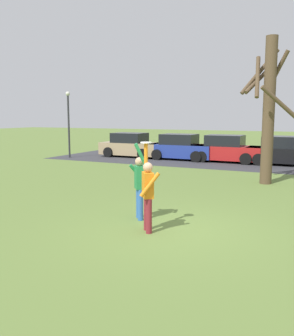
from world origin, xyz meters
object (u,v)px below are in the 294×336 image
object	(u,v)px
person_catcher	(148,191)
parked_car_red	(227,150)
parked_car_black	(284,152)
person_defender	(140,183)
lamppost_by_lot	(69,118)
bare_tree_tall	(268,106)
parked_car_blue	(181,148)
frisbee_disc	(146,143)
parked_car_tan	(131,146)

from	to	relation	value
person_catcher	parked_car_red	distance (m)	14.04
parked_car_red	parked_car_black	xyz separation A→B (m)	(3.22, 0.05, 0.00)
person_defender	parked_car_black	distance (m)	13.36
person_catcher	lamppost_by_lot	xyz separation A→B (m)	(-11.31, 11.69, 1.60)
parked_car_red	bare_tree_tall	distance (m)	7.40
parked_car_blue	parked_car_red	size ratio (longest dim) A/B	1.00
parked_car_blue	parked_car_red	world-z (taller)	same
frisbee_disc	lamppost_by_lot	xyz separation A→B (m)	(-11.18, 11.51, 0.49)
parked_car_tan	parked_car_black	world-z (taller)	same
frisbee_disc	parked_car_black	xyz separation A→B (m)	(1.86, 13.83, -1.37)
person_catcher	parked_car_red	size ratio (longest dim) A/B	0.51
frisbee_disc	bare_tree_tall	world-z (taller)	bare_tree_tall
person_defender	bare_tree_tall	world-z (taller)	bare_tree_tall
parked_car_red	lamppost_by_lot	xyz separation A→B (m)	(-9.81, -2.27, 1.86)
frisbee_disc	parked_car_red	size ratio (longest dim) A/B	0.06
parked_car_blue	bare_tree_tall	bearing A→B (deg)	-45.86
person_catcher	parked_car_black	size ratio (longest dim) A/B	0.51
person_catcher	lamppost_by_lot	bearing A→B (deg)	6.87
person_defender	bare_tree_tall	size ratio (longest dim) A/B	0.36
parked_car_tan	bare_tree_tall	xyz separation A→B (m)	(9.50, -6.23, 2.36)
parked_car_red	bare_tree_tall	bearing A→B (deg)	-63.54
parked_car_tan	lamppost_by_lot	distance (m)	4.46
parked_car_tan	bare_tree_tall	size ratio (longest dim) A/B	0.71
parked_car_red	lamppost_by_lot	bearing A→B (deg)	-166.65
frisbee_disc	parked_car_red	bearing A→B (deg)	95.67
person_defender	frisbee_disc	xyz separation A→B (m)	(0.52, -0.69, 1.11)
person_catcher	parked_car_tan	xyz separation A→B (m)	(-7.91, 13.89, -0.25)
person_defender	lamppost_by_lot	distance (m)	15.27
parked_car_red	person_catcher	bearing A→B (deg)	-83.52
person_defender	lamppost_by_lot	bearing A→B (deg)	-172.64
parked_car_red	frisbee_disc	bearing A→B (deg)	-84.00
parked_car_red	bare_tree_tall	xyz separation A→B (m)	(3.09, -6.30, 2.36)
frisbee_disc	parked_car_blue	size ratio (longest dim) A/B	0.06
frisbee_disc	lamppost_by_lot	size ratio (longest dim) A/B	0.06
person_defender	parked_car_red	distance (m)	13.12
frisbee_disc	bare_tree_tall	xyz separation A→B (m)	(1.72, 7.48, 0.99)
lamppost_by_lot	parked_car_black	bearing A→B (deg)	10.09
parked_car_black	lamppost_by_lot	distance (m)	13.37
frisbee_disc	parked_car_red	distance (m)	13.91
frisbee_disc	parked_car_black	size ratio (longest dim) A/B	0.06
person_catcher	lamppost_by_lot	world-z (taller)	lamppost_by_lot
parked_car_tan	parked_car_blue	size ratio (longest dim) A/B	1.00
parked_car_red	parked_car_blue	bearing A→B (deg)	-178.01
bare_tree_tall	lamppost_by_lot	xyz separation A→B (m)	(-12.90, 4.03, -0.50)
frisbee_disc	parked_car_tan	size ratio (longest dim) A/B	0.06
person_catcher	person_defender	xyz separation A→B (m)	(-0.66, 0.87, -0.00)
person_catcher	person_defender	world-z (taller)	person_catcher
person_catcher	frisbee_disc	bearing A→B (deg)	-0.00
person_defender	parked_car_blue	size ratio (longest dim) A/B	0.50
person_catcher	frisbee_disc	distance (m)	1.13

